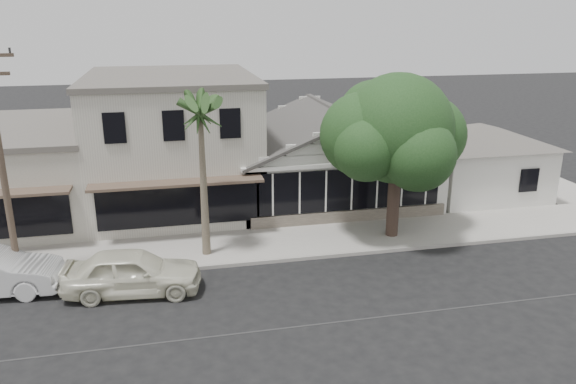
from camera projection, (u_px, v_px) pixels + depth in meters
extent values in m
plane|color=black|center=(285.00, 328.00, 17.94)|extent=(140.00, 140.00, 0.00)
cube|color=#9E9991|center=(56.00, 262.00, 22.57)|extent=(90.00, 3.50, 0.15)
cube|color=silver|center=(327.00, 172.00, 30.14)|extent=(10.00, 8.00, 3.00)
cube|color=black|center=(352.00, 189.00, 26.28)|extent=(8.80, 0.10, 2.00)
cube|color=#60564C|center=(350.00, 217.00, 26.72)|extent=(9.60, 0.18, 0.70)
cube|color=silver|center=(475.00, 168.00, 30.88)|extent=(6.00, 6.00, 3.00)
cube|color=beige|center=(173.00, 143.00, 28.91)|extent=(8.00, 10.00, 6.50)
cylinder|color=brown|center=(2.00, 167.00, 19.58)|extent=(0.24, 0.24, 9.00)
imported|color=silver|center=(132.00, 272.00, 19.98)|extent=(5.01, 2.43, 1.65)
cylinder|color=#49362C|center=(393.00, 207.00, 24.77)|extent=(0.54, 0.54, 2.90)
sphere|color=#1C3C18|center=(398.00, 129.00, 23.70)|extent=(4.70, 4.70, 4.70)
sphere|color=#1C3C18|center=(427.00, 135.00, 24.67)|extent=(3.44, 3.44, 3.44)
sphere|color=#1C3C18|center=(362.00, 135.00, 23.82)|extent=(3.62, 3.62, 3.62)
sphere|color=#1C3C18|center=(418.00, 154.00, 22.76)|extent=(3.08, 3.08, 3.08)
sphere|color=#1C3C18|center=(374.00, 117.00, 24.85)|extent=(3.26, 3.26, 3.26)
sphere|color=#1C3C18|center=(410.00, 108.00, 24.91)|extent=(2.90, 2.90, 2.90)
sphere|color=#1C3C18|center=(367.00, 149.00, 22.89)|extent=(2.71, 2.71, 2.71)
cone|color=#726651|center=(204.00, 189.00, 22.35)|extent=(0.36, 0.36, 5.86)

